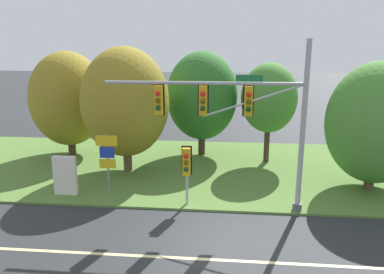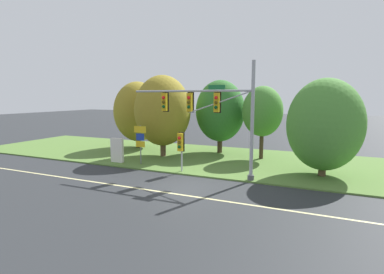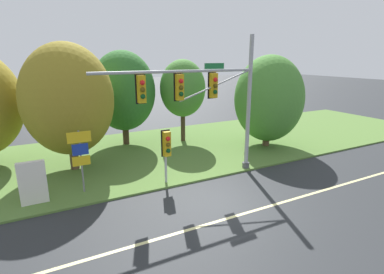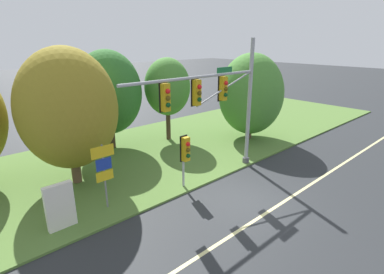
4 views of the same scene
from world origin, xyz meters
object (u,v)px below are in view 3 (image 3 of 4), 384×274
(traffic_signal_mast, at_px, (208,95))
(pedestrian_signal_near_kerb, at_px, (167,146))
(tree_tall_centre, at_px, (269,99))
(tree_mid_verge, at_px, (183,89))
(tree_behind_signpost, at_px, (123,91))
(tree_left_of_mast, at_px, (68,100))
(info_kiosk, at_px, (33,183))
(route_sign_post, at_px, (81,153))

(traffic_signal_mast, bearing_deg, pedestrian_signal_near_kerb, 178.68)
(traffic_signal_mast, relative_size, tree_tall_centre, 1.35)
(pedestrian_signal_near_kerb, relative_size, tree_mid_verge, 0.46)
(pedestrian_signal_near_kerb, xyz_separation_m, tree_behind_signpost, (0.14, 7.91, 1.89))
(tree_tall_centre, bearing_deg, tree_behind_signpost, 149.95)
(tree_behind_signpost, bearing_deg, tree_left_of_mast, -138.05)
(tree_mid_verge, distance_m, tree_tall_centre, 6.12)
(tree_behind_signpost, xyz_separation_m, tree_mid_verge, (4.03, -1.19, 0.09))
(tree_tall_centre, bearing_deg, info_kiosk, -171.78)
(route_sign_post, bearing_deg, tree_mid_verge, 35.89)
(route_sign_post, bearing_deg, tree_behind_signpost, 60.31)
(tree_mid_verge, relative_size, info_kiosk, 3.15)
(tree_left_of_mast, bearing_deg, info_kiosk, -119.78)
(traffic_signal_mast, distance_m, tree_left_of_mast, 7.52)
(info_kiosk, bearing_deg, route_sign_post, 5.51)
(tree_behind_signpost, distance_m, tree_mid_verge, 4.21)
(pedestrian_signal_near_kerb, xyz_separation_m, route_sign_post, (-3.85, 0.91, 0.01))
(tree_behind_signpost, height_order, tree_tall_centre, tree_behind_signpost)
(traffic_signal_mast, distance_m, tree_behind_signpost, 8.26)
(route_sign_post, relative_size, info_kiosk, 1.56)
(tree_behind_signpost, bearing_deg, pedestrian_signal_near_kerb, -90.98)
(tree_left_of_mast, height_order, info_kiosk, tree_left_of_mast)
(traffic_signal_mast, relative_size, route_sign_post, 2.86)
(tree_behind_signpost, xyz_separation_m, info_kiosk, (-6.04, -7.20, -2.88))
(route_sign_post, xyz_separation_m, tree_mid_verge, (8.02, 5.81, 1.97))
(route_sign_post, bearing_deg, tree_left_of_mast, 89.60)
(pedestrian_signal_near_kerb, xyz_separation_m, tree_left_of_mast, (-3.83, 4.34, 1.99))
(tree_mid_verge, bearing_deg, tree_left_of_mast, -163.47)
(traffic_signal_mast, bearing_deg, tree_tall_centre, 23.69)
(tree_left_of_mast, bearing_deg, tree_behind_signpost, 41.95)
(traffic_signal_mast, relative_size, info_kiosk, 4.47)
(pedestrian_signal_near_kerb, bearing_deg, tree_left_of_mast, 131.40)
(route_sign_post, relative_size, tree_tall_centre, 0.47)
(pedestrian_signal_near_kerb, height_order, tree_tall_centre, tree_tall_centre)
(pedestrian_signal_near_kerb, height_order, tree_left_of_mast, tree_left_of_mast)
(pedestrian_signal_near_kerb, height_order, route_sign_post, route_sign_post)
(tree_mid_verge, relative_size, tree_tall_centre, 0.95)
(tree_tall_centre, distance_m, info_kiosk, 15.13)
(pedestrian_signal_near_kerb, height_order, tree_behind_signpost, tree_behind_signpost)
(route_sign_post, relative_size, tree_mid_verge, 0.50)
(traffic_signal_mast, distance_m, info_kiosk, 8.88)
(traffic_signal_mast, height_order, tree_tall_centre, traffic_signal_mast)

